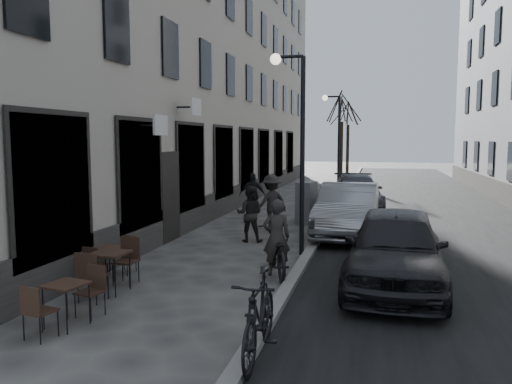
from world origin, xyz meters
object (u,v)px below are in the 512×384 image
at_px(bistro_set_a, 67,300).
at_px(car_near, 395,248).
at_px(bistro_set_c, 111,259).
at_px(pedestrian_mid, 271,203).
at_px(tree_far, 348,113).
at_px(pedestrian_near, 250,214).
at_px(car_mid, 348,210).
at_px(streetlamp_near, 296,131).
at_px(bistro_set_b, 110,268).
at_px(bicycle, 276,252).
at_px(utility_cabinet, 306,202).
at_px(tree_near, 342,107).
at_px(streetlamp_far, 335,135).
at_px(moped, 259,316).
at_px(car_far, 356,193).
at_px(pedestrian_far, 252,195).

height_order(bistro_set_a, car_near, car_near).
height_order(bistro_set_c, pedestrian_mid, pedestrian_mid).
height_order(tree_far, bistro_set_c, tree_far).
relative_size(pedestrian_near, pedestrian_mid, 0.90).
bearing_deg(pedestrian_near, car_mid, -153.83).
relative_size(streetlamp_near, bistro_set_a, 3.49).
relative_size(bistro_set_c, car_near, 0.30).
height_order(pedestrian_near, car_near, pedestrian_near).
bearing_deg(bistro_set_b, bicycle, 36.57).
bearing_deg(bicycle, utility_cabinet, -107.43).
xyz_separation_m(tree_near, bistro_set_c, (-3.51, -18.15, -4.25)).
bearing_deg(bistro_set_c, bistro_set_a, -65.94).
height_order(streetlamp_far, pedestrian_mid, streetlamp_far).
relative_size(streetlamp_near, pedestrian_near, 3.13).
relative_size(utility_cabinet, car_near, 0.31).
relative_size(bistro_set_b, utility_cabinet, 1.09).
height_order(bistro_set_c, pedestrian_near, pedestrian_near).
bearing_deg(bistro_set_c, pedestrian_mid, 79.62).
height_order(streetlamp_near, bicycle, streetlamp_near).
xyz_separation_m(utility_cabinet, bicycle, (0.32, -6.97, -0.22)).
bearing_deg(utility_cabinet, streetlamp_far, 95.78).
height_order(bistro_set_c, utility_cabinet, utility_cabinet).
height_order(bistro_set_a, moped, moped).
distance_m(streetlamp_far, car_near, 14.77).
height_order(streetlamp_far, pedestrian_near, streetlamp_far).
bearing_deg(car_far, utility_cabinet, -118.82).
bearing_deg(bistro_set_a, tree_far, 94.99).
relative_size(streetlamp_far, utility_cabinet, 3.48).
height_order(streetlamp_far, car_mid, streetlamp_far).
distance_m(pedestrian_near, pedestrian_mid, 1.95).
bearing_deg(streetlamp_far, car_near, -80.49).
bearing_deg(utility_cabinet, car_far, 76.10).
relative_size(bistro_set_b, bicycle, 0.82).
relative_size(bistro_set_b, pedestrian_far, 0.94).
distance_m(tree_far, bistro_set_c, 24.77).
height_order(car_mid, car_far, car_mid).
height_order(streetlamp_far, bistro_set_c, streetlamp_far).
xyz_separation_m(utility_cabinet, pedestrian_near, (-1.14, -3.65, 0.08)).
height_order(bicycle, moped, moped).
bearing_deg(streetlamp_far, bicycle, -90.29).
distance_m(streetlamp_far, bistro_set_a, 18.24).
bearing_deg(car_far, bicycle, -102.63).
distance_m(tree_far, bicycle, 23.44).
xyz_separation_m(bistro_set_b, pedestrian_mid, (1.65, 7.24, 0.42)).
bearing_deg(streetlamp_far, pedestrian_far, -111.69).
bearing_deg(tree_near, pedestrian_far, -105.56).
bearing_deg(car_near, bistro_set_a, -143.25).
bearing_deg(car_far, pedestrian_near, -116.14).
bearing_deg(car_near, tree_far, 98.27).
height_order(tree_far, bistro_set_b, tree_far).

